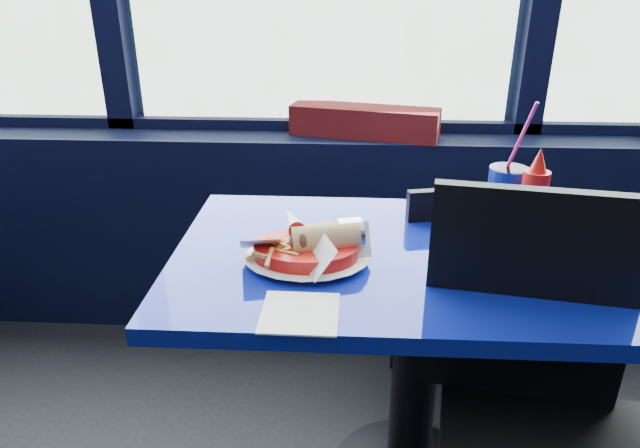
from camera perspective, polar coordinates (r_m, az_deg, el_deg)
The scene contains 9 objects.
window_sill at distance 2.31m, azimuth -0.00°, elevation -0.66°, with size 5.00×0.26×0.80m, color black.
near_table at distance 1.48m, azimuth 9.92°, elevation -9.16°, with size 1.20×0.70×0.75m.
chair_near_front at distance 1.29m, azimuth 21.33°, elevation -16.52°, with size 0.51×0.51×0.98m.
chair_near_back at distance 1.82m, azimuth 13.99°, elevation -5.82°, with size 0.45×0.45×0.84m.
planter_box at distance 2.15m, azimuth 4.46°, elevation 10.18°, with size 0.55×0.14×0.11m, color maroon.
food_basket at distance 1.31m, azimuth -1.16°, elevation -2.49°, with size 0.28×0.28×0.09m.
ketchup_bottle at distance 1.48m, azimuth 20.50°, elevation 2.20°, with size 0.06×0.06×0.24m.
soda_cup at distance 1.56m, azimuth 18.08°, elevation 2.75°, with size 0.10×0.10×0.33m.
napkin at distance 1.13m, azimuth -2.03°, elevation -8.87°, with size 0.15×0.15×0.00m, color white.
Camera 1 is at (0.12, 0.77, 1.37)m, focal length 32.00 mm.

